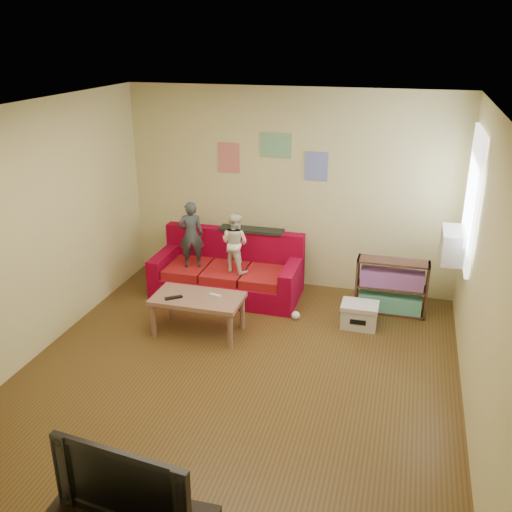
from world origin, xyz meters
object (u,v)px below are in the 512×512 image
(sofa, at_px, (229,273))
(television, at_px, (129,477))
(child_a, at_px, (191,235))
(coffee_table, at_px, (198,302))
(bookshelf, at_px, (391,289))
(child_b, at_px, (235,243))
(file_box, at_px, (359,315))

(sofa, height_order, television, television)
(child_a, height_order, coffee_table, child_a)
(child_a, distance_m, bookshelf, 2.66)
(coffee_table, bearing_deg, sofa, 89.88)
(child_a, xyz_separation_m, child_b, (0.60, 0.00, -0.05))
(sofa, height_order, file_box, sofa)
(television, bearing_deg, sofa, 105.88)
(child_b, height_order, coffee_table, child_b)
(television, bearing_deg, file_box, 79.62)
(child_b, height_order, television, child_b)
(child_b, relative_size, television, 0.81)
(child_a, height_order, television, child_a)
(child_b, bearing_deg, file_box, -172.74)
(child_a, distance_m, child_b, 0.60)
(file_box, bearing_deg, television, -106.71)
(file_box, bearing_deg, bookshelf, 55.61)
(child_b, height_order, file_box, child_b)
(child_a, bearing_deg, sofa, 179.21)
(child_b, xyz_separation_m, file_box, (1.67, -0.32, -0.65))
(coffee_table, height_order, file_box, coffee_table)
(coffee_table, xyz_separation_m, file_box, (1.82, 0.66, -0.25))
(child_b, distance_m, television, 4.06)
(coffee_table, bearing_deg, child_a, 114.66)
(child_b, height_order, bookshelf, child_b)
(child_b, distance_m, coffee_table, 1.07)
(sofa, height_order, bookshelf, sofa)
(coffee_table, relative_size, bookshelf, 1.18)
(child_a, distance_m, coffee_table, 1.17)
(bookshelf, xyz_separation_m, file_box, (-0.33, -0.49, -0.16))
(sofa, distance_m, child_b, 0.56)
(sofa, height_order, coffee_table, sofa)
(sofa, relative_size, child_a, 2.17)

